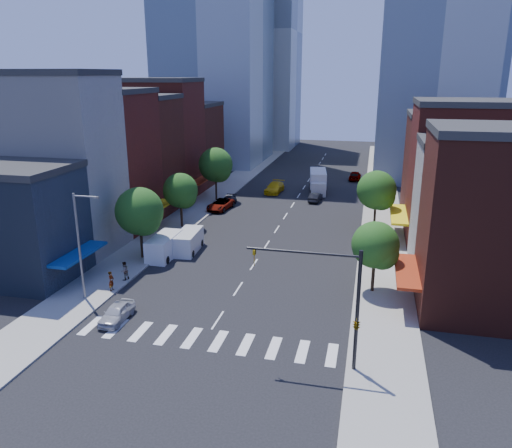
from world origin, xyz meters
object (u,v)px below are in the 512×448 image
at_px(parked_car_third, 220,205).
at_px(cargo_van_near, 164,247).
at_px(taxi, 275,188).
at_px(traffic_car_far, 355,176).
at_px(parked_car_second, 171,245).
at_px(box_truck, 318,182).
at_px(traffic_car_oncoming, 315,197).
at_px(pedestrian_far, 124,271).
at_px(cargo_van_far, 188,242).
at_px(pedestrian_near, 111,281).
at_px(parked_car_front, 117,312).
at_px(parked_car_rear, 228,201).

xyz_separation_m(parked_car_third, cargo_van_near, (-0.13, -19.27, 0.40)).
relative_size(taxi, traffic_car_far, 1.18).
distance_m(parked_car_second, box_truck, 33.81).
height_order(parked_car_second, traffic_car_oncoming, parked_car_second).
bearing_deg(pedestrian_far, traffic_car_oncoming, 179.39).
height_order(parked_car_third, cargo_van_far, cargo_van_far).
bearing_deg(pedestrian_far, pedestrian_near, 21.22).
height_order(parked_car_front, parked_car_third, parked_car_third).
distance_m(parked_car_second, parked_car_third, 17.40).
height_order(parked_car_rear, traffic_car_oncoming, traffic_car_oncoming).
bearing_deg(parked_car_front, pedestrian_far, 112.14).
xyz_separation_m(parked_car_front, parked_car_third, (-1.87, 32.94, 0.07)).
bearing_deg(pedestrian_near, parked_car_front, -150.81).
bearing_deg(pedestrian_near, parked_car_rear, -6.26).
relative_size(parked_car_front, traffic_car_far, 0.83).
bearing_deg(box_truck, cargo_van_far, -115.98).
bearing_deg(pedestrian_far, cargo_van_far, -176.34).
relative_size(traffic_car_far, box_truck, 0.56).
bearing_deg(parked_car_rear, box_truck, 45.04).
relative_size(traffic_car_far, pedestrian_far, 2.75).
bearing_deg(parked_car_rear, traffic_car_far, 52.52).
xyz_separation_m(parked_car_third, taxi, (5.30, 11.95, 0.08)).
height_order(parked_car_rear, cargo_van_near, cargo_van_near).
xyz_separation_m(parked_car_rear, cargo_van_near, (-0.49, -21.77, 0.50)).
height_order(parked_car_front, cargo_van_near, cargo_van_near).
relative_size(cargo_van_near, traffic_car_oncoming, 1.35).
bearing_deg(cargo_van_far, traffic_car_oncoming, 62.79).
distance_m(parked_car_second, traffic_car_far, 45.65).
relative_size(parked_car_third, taxi, 0.95).
height_order(taxi, box_truck, box_truck).
bearing_deg(pedestrian_near, cargo_van_far, -17.48).
height_order(cargo_van_far, box_truck, box_truck).
relative_size(parked_car_rear, pedestrian_far, 2.53).
bearing_deg(parked_car_front, cargo_van_far, 89.84).
xyz_separation_m(parked_car_rear, taxi, (4.93, 9.45, 0.18)).
height_order(cargo_van_near, cargo_van_far, cargo_van_near).
bearing_deg(parked_car_front, traffic_car_oncoming, 74.67).
bearing_deg(pedestrian_far, parked_car_third, -161.27).
height_order(cargo_van_near, pedestrian_far, cargo_van_near).
bearing_deg(traffic_car_far, pedestrian_far, 71.82).
bearing_deg(parked_car_front, parked_car_third, 92.34).
height_order(parked_car_front, pedestrian_near, pedestrian_near).
distance_m(taxi, traffic_car_oncoming, 8.22).
distance_m(traffic_car_oncoming, pedestrian_near, 38.37).
relative_size(parked_car_second, parked_car_third, 0.78).
bearing_deg(parked_car_rear, parked_car_third, -98.62).
distance_m(parked_car_front, parked_car_second, 15.67).
bearing_deg(cargo_van_far, cargo_van_near, -132.99).
relative_size(parked_car_rear, box_truck, 0.52).
distance_m(pedestrian_near, pedestrian_far, 2.37).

